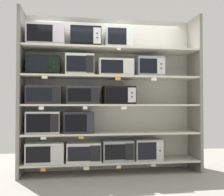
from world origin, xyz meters
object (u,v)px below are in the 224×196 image
microwave_2 (117,150)px  microwave_6 (44,95)px  microwave_8 (119,95)px  microwave_12 (149,67)px  microwave_1 (83,152)px  microwave_15 (118,39)px  microwave_7 (83,95)px  microwave_13 (46,36)px  microwave_3 (147,149)px  microwave_14 (85,38)px  microwave_9 (44,66)px  microwave_4 (43,122)px  microwave_10 (80,66)px  microwave_11 (115,68)px  microwave_0 (45,152)px  microwave_5 (79,122)px

microwave_2 → microwave_6: 1.46m
microwave_8 → microwave_12: 0.70m
microwave_1 → microwave_15: size_ratio=1.25×
microwave_2 → microwave_7: bearing=-180.0°
microwave_12 → microwave_13: bearing=-180.0°
microwave_12 → microwave_15: bearing=-180.0°
microwave_3 → microwave_14: (-1.02, 0.00, 1.80)m
microwave_7 → microwave_8: (0.58, -0.00, 0.00)m
microwave_2 → microwave_9: 1.78m
microwave_2 → microwave_14: bearing=-180.0°
microwave_3 → microwave_15: bearing=180.0°
microwave_3 → microwave_4: size_ratio=0.86×
microwave_1 → microwave_3: size_ratio=1.21×
microwave_7 → microwave_12: size_ratio=1.13×
microwave_10 → microwave_11: (0.58, -0.00, -0.03)m
microwave_0 → microwave_8: microwave_8 is taller
microwave_5 → microwave_0: bearing=180.0°
microwave_5 → microwave_12: microwave_12 is taller
microwave_0 → microwave_13: 1.82m
microwave_6 → microwave_7: microwave_6 is taller
microwave_4 → microwave_6: bearing=2.5°
microwave_8 → microwave_11: bearing=179.9°
microwave_10 → microwave_6: bearing=180.0°
microwave_3 → microwave_7: (-1.06, 0.00, 0.88)m
microwave_1 → microwave_15: 1.91m
microwave_6 → microwave_12: 1.76m
microwave_7 → microwave_11: 0.69m
microwave_0 → microwave_4: 0.47m
microwave_9 → microwave_12: 1.71m
microwave_2 → microwave_12: bearing=-0.0°
microwave_10 → microwave_14: (0.09, 0.00, 0.44)m
microwave_1 → microwave_2: microwave_2 is taller
microwave_14 → microwave_5: bearing=-179.9°
microwave_7 → microwave_14: 0.92m
microwave_13 → microwave_3: bearing=-0.0°
microwave_0 → microwave_7: bearing=0.0°
microwave_1 → microwave_6: 1.08m
microwave_2 → microwave_5: (-0.62, -0.00, 0.46)m
microwave_5 → microwave_10: bearing=0.8°
microwave_5 → microwave_14: size_ratio=0.97×
microwave_13 → microwave_14: bearing=0.0°
microwave_5 → microwave_6: size_ratio=0.88×
microwave_11 → microwave_0: bearing=180.0°
microwave_2 → microwave_4: size_ratio=0.96×
microwave_4 → microwave_11: size_ratio=0.92×
microwave_6 → microwave_11: size_ratio=0.96×
microwave_3 → microwave_13: size_ratio=0.76×
microwave_5 → microwave_8: (0.64, 0.00, 0.43)m
microwave_2 → microwave_15: bearing=-0.7°
microwave_12 → microwave_15: size_ratio=1.05×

